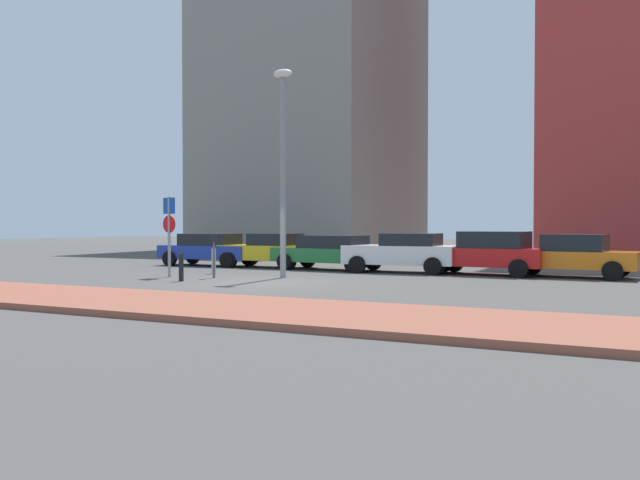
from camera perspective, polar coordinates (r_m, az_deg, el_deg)
ground_plane at (r=21.65m, az=-4.93°, el=-3.50°), size 120.00×120.00×0.00m
sidewalk_brick at (r=16.56m, az=-16.79°, el=-4.79°), size 40.00×3.67×0.14m
parked_car_blue at (r=30.42m, az=-9.11°, el=-0.70°), size 4.38×2.01×1.40m
parked_car_yellow at (r=28.91m, az=-4.12°, el=-0.80°), size 4.10×2.08×1.42m
parked_car_green at (r=27.28m, az=0.84°, el=-0.95°), size 4.63×2.20×1.37m
parked_car_white at (r=26.01m, az=6.90°, el=-0.98°), size 4.29×2.30×1.47m
parked_car_red at (r=25.32m, az=13.64°, el=-1.00°), size 4.41×2.28×1.55m
parked_car_orange at (r=25.01m, az=19.98°, el=-1.20°), size 4.53×2.29×1.47m
parking_sign_post at (r=24.19m, az=-12.33°, el=1.08°), size 0.60×0.13×2.75m
parking_meter at (r=23.50m, az=-8.74°, el=-0.79°), size 0.18×0.14×1.48m
street_lamp at (r=23.45m, az=-3.08°, el=6.98°), size 0.70×0.36×7.02m
traffic_bollard_near at (r=22.36m, az=-11.38°, el=-2.24°), size 0.15×0.15×0.87m
traffic_bollard_mid at (r=25.55m, az=-8.76°, el=-1.74°), size 0.16×0.16×0.92m
building_under_construction at (r=54.95m, az=-0.49°, el=11.75°), size 13.42×15.54×23.50m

